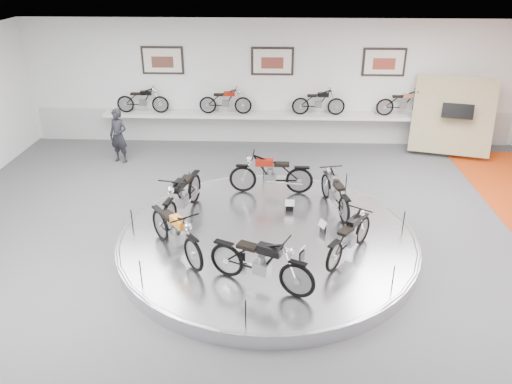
{
  "coord_description": "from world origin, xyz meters",
  "views": [
    {
      "loc": [
        0.14,
        -9.02,
        5.79
      ],
      "look_at": [
        -0.26,
        0.6,
        1.16
      ],
      "focal_mm": 35.0,
      "sensor_mm": 36.0,
      "label": 1
    }
  ],
  "objects_px": {
    "shelf": "(272,116)",
    "bike_e": "(261,262)",
    "bike_d": "(176,232)",
    "bike_c": "(182,195)",
    "visitor": "(119,136)",
    "bike_a": "(335,191)",
    "bike_b": "(271,173)",
    "bike_f": "(350,236)",
    "display_platform": "(267,240)"
  },
  "relations": [
    {
      "from": "shelf",
      "to": "bike_d",
      "type": "height_order",
      "value": "bike_d"
    },
    {
      "from": "bike_a",
      "to": "shelf",
      "type": "bearing_deg",
      "value": 3.43
    },
    {
      "from": "shelf",
      "to": "visitor",
      "type": "relative_size",
      "value": 6.64
    },
    {
      "from": "bike_a",
      "to": "bike_d",
      "type": "xyz_separation_m",
      "value": [
        -3.35,
        -2.07,
        0.04
      ]
    },
    {
      "from": "bike_f",
      "to": "bike_a",
      "type": "bearing_deg",
      "value": 35.98
    },
    {
      "from": "bike_b",
      "to": "shelf",
      "type": "bearing_deg",
      "value": -87.87
    },
    {
      "from": "bike_a",
      "to": "bike_b",
      "type": "relative_size",
      "value": 0.91
    },
    {
      "from": "shelf",
      "to": "bike_b",
      "type": "xyz_separation_m",
      "value": [
        0.05,
        -4.31,
        -0.18
      ]
    },
    {
      "from": "shelf",
      "to": "visitor",
      "type": "bearing_deg",
      "value": -159.78
    },
    {
      "from": "bike_c",
      "to": "bike_d",
      "type": "relative_size",
      "value": 1.07
    },
    {
      "from": "shelf",
      "to": "bike_f",
      "type": "relative_size",
      "value": 7.01
    },
    {
      "from": "shelf",
      "to": "bike_c",
      "type": "relative_size",
      "value": 5.86
    },
    {
      "from": "visitor",
      "to": "bike_c",
      "type": "bearing_deg",
      "value": -35.72
    },
    {
      "from": "display_platform",
      "to": "bike_e",
      "type": "distance_m",
      "value": 1.97
    },
    {
      "from": "shelf",
      "to": "bike_a",
      "type": "xyz_separation_m",
      "value": [
        1.55,
        -5.18,
        -0.22
      ]
    },
    {
      "from": "shelf",
      "to": "visitor",
      "type": "height_order",
      "value": "visitor"
    },
    {
      "from": "bike_c",
      "to": "bike_d",
      "type": "height_order",
      "value": "bike_c"
    },
    {
      "from": "display_platform",
      "to": "bike_f",
      "type": "relative_size",
      "value": 4.08
    },
    {
      "from": "shelf",
      "to": "bike_e",
      "type": "relative_size",
      "value": 6.2
    },
    {
      "from": "display_platform",
      "to": "shelf",
      "type": "distance_m",
      "value": 6.46
    },
    {
      "from": "visitor",
      "to": "bike_e",
      "type": "bearing_deg",
      "value": -34.69
    },
    {
      "from": "display_platform",
      "to": "bike_a",
      "type": "height_order",
      "value": "bike_a"
    },
    {
      "from": "bike_d",
      "to": "visitor",
      "type": "xyz_separation_m",
      "value": [
        -2.77,
        5.57,
        0.01
      ]
    },
    {
      "from": "bike_d",
      "to": "visitor",
      "type": "height_order",
      "value": "visitor"
    },
    {
      "from": "bike_b",
      "to": "display_platform",
      "type": "bearing_deg",
      "value": 90.26
    },
    {
      "from": "shelf",
      "to": "bike_a",
      "type": "relative_size",
      "value": 6.78
    },
    {
      "from": "bike_c",
      "to": "bike_d",
      "type": "xyz_separation_m",
      "value": [
        0.15,
        -1.58,
        -0.03
      ]
    },
    {
      "from": "bike_c",
      "to": "bike_b",
      "type": "bearing_deg",
      "value": 136.75
    },
    {
      "from": "bike_d",
      "to": "bike_e",
      "type": "height_order",
      "value": "bike_e"
    },
    {
      "from": "display_platform",
      "to": "visitor",
      "type": "xyz_separation_m",
      "value": [
        -4.57,
        4.72,
        0.68
      ]
    },
    {
      "from": "display_platform",
      "to": "visitor",
      "type": "relative_size",
      "value": 3.87
    },
    {
      "from": "bike_a",
      "to": "visitor",
      "type": "height_order",
      "value": "visitor"
    },
    {
      "from": "bike_a",
      "to": "bike_f",
      "type": "height_order",
      "value": "bike_a"
    },
    {
      "from": "bike_a",
      "to": "bike_b",
      "type": "bearing_deg",
      "value": 46.62
    },
    {
      "from": "bike_a",
      "to": "bike_b",
      "type": "xyz_separation_m",
      "value": [
        -1.51,
        0.88,
        0.05
      ]
    },
    {
      "from": "bike_a",
      "to": "bike_f",
      "type": "xyz_separation_m",
      "value": [
        0.08,
        -2.0,
        -0.02
      ]
    },
    {
      "from": "shelf",
      "to": "bike_c",
      "type": "xyz_separation_m",
      "value": [
        -1.95,
        -5.68,
        -0.15
      ]
    },
    {
      "from": "bike_c",
      "to": "visitor",
      "type": "height_order",
      "value": "visitor"
    },
    {
      "from": "bike_b",
      "to": "bike_d",
      "type": "distance_m",
      "value": 3.47
    },
    {
      "from": "bike_a",
      "to": "visitor",
      "type": "relative_size",
      "value": 0.98
    },
    {
      "from": "bike_a",
      "to": "bike_f",
      "type": "bearing_deg",
      "value": 169.08
    },
    {
      "from": "bike_d",
      "to": "bike_e",
      "type": "xyz_separation_m",
      "value": [
        1.72,
        -1.0,
        0.0
      ]
    },
    {
      "from": "bike_b",
      "to": "bike_d",
      "type": "height_order",
      "value": "bike_b"
    },
    {
      "from": "bike_a",
      "to": "bike_b",
      "type": "distance_m",
      "value": 1.74
    },
    {
      "from": "shelf",
      "to": "bike_e",
      "type": "bearing_deg",
      "value": -90.56
    },
    {
      "from": "bike_a",
      "to": "bike_c",
      "type": "height_order",
      "value": "bike_c"
    },
    {
      "from": "bike_b",
      "to": "visitor",
      "type": "xyz_separation_m",
      "value": [
        -4.62,
        2.63,
        0.0
      ]
    },
    {
      "from": "bike_d",
      "to": "bike_c",
      "type": "bearing_deg",
      "value": 146.99
    },
    {
      "from": "bike_e",
      "to": "bike_b",
      "type": "bearing_deg",
      "value": 112.82
    },
    {
      "from": "bike_c",
      "to": "visitor",
      "type": "relative_size",
      "value": 1.13
    }
  ]
}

